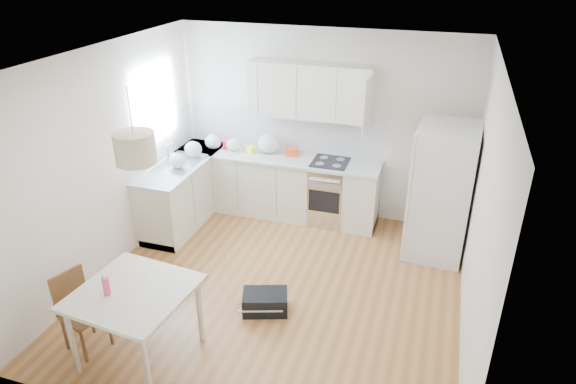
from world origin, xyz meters
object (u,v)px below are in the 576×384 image
object	(u,v)px
gym_bag	(265,302)
refrigerator	(443,192)
dining_chair	(84,313)
dining_table	(134,298)

from	to	relation	value
gym_bag	refrigerator	bearing A→B (deg)	28.71
dining_chair	gym_bag	xyz separation A→B (m)	(1.50, 1.08, -0.31)
refrigerator	gym_bag	bearing A→B (deg)	-129.30
refrigerator	dining_table	world-z (taller)	refrigerator
dining_chair	gym_bag	world-z (taller)	dining_chair
gym_bag	dining_chair	bearing A→B (deg)	-162.68
dining_table	gym_bag	bearing A→B (deg)	53.85
gym_bag	dining_table	bearing A→B (deg)	-150.31
refrigerator	dining_table	size ratio (longest dim) A/B	1.57
dining_chair	gym_bag	distance (m)	1.87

